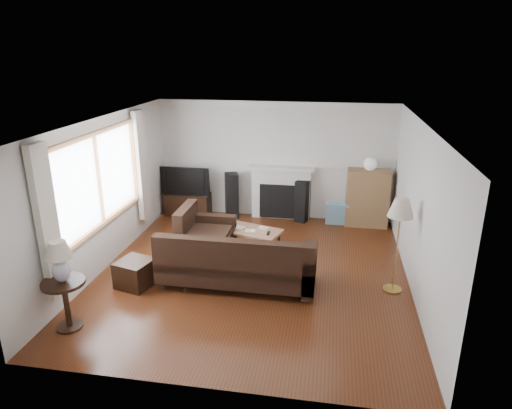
% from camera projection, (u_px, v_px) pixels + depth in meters
% --- Properties ---
extents(room, '(5.10, 5.60, 2.54)m').
position_uv_depth(room, '(253.00, 202.00, 7.16)').
color(room, '#512512').
rests_on(room, ground).
extents(window, '(0.12, 2.74, 1.54)m').
position_uv_depth(window, '(99.00, 180.00, 7.26)').
color(window, brown).
rests_on(window, room).
extents(curtain_near, '(0.10, 0.35, 2.10)m').
position_uv_depth(curtain_near, '(47.00, 223.00, 5.89)').
color(curtain_near, beige).
rests_on(curtain_near, room).
extents(curtain_far, '(0.10, 0.35, 2.10)m').
position_uv_depth(curtain_far, '(141.00, 166.00, 8.72)').
color(curtain_far, beige).
rests_on(curtain_far, room).
extents(fireplace, '(1.40, 0.26, 1.15)m').
position_uv_depth(fireplace, '(281.00, 193.00, 9.82)').
color(fireplace, white).
rests_on(fireplace, room).
extents(tv_stand, '(0.98, 0.44, 0.49)m').
position_uv_depth(tv_stand, '(188.00, 204.00, 10.12)').
color(tv_stand, black).
rests_on(tv_stand, ground).
extents(television, '(1.09, 0.14, 0.63)m').
position_uv_depth(television, '(187.00, 180.00, 9.94)').
color(television, black).
rests_on(television, tv_stand).
extents(speaker_left, '(0.36, 0.40, 0.98)m').
position_uv_depth(speaker_left, '(232.00, 195.00, 9.90)').
color(speaker_left, black).
rests_on(speaker_left, ground).
extents(speaker_right, '(0.33, 0.36, 0.89)m').
position_uv_depth(speaker_right, '(302.00, 201.00, 9.69)').
color(speaker_right, black).
rests_on(speaker_right, ground).
extents(bookshelf, '(0.86, 0.41, 1.18)m').
position_uv_depth(bookshelf, '(367.00, 198.00, 9.41)').
color(bookshelf, olive).
rests_on(bookshelf, ground).
extents(globe_lamp, '(0.26, 0.26, 0.26)m').
position_uv_depth(globe_lamp, '(370.00, 164.00, 9.17)').
color(globe_lamp, white).
rests_on(globe_lamp, bookshelf).
extents(sectional_sofa, '(2.62, 1.92, 0.85)m').
position_uv_depth(sectional_sofa, '(238.00, 259.00, 7.09)').
color(sectional_sofa, black).
rests_on(sectional_sofa, ground).
extents(coffee_table, '(1.18, 0.86, 0.41)m').
position_uv_depth(coffee_table, '(251.00, 240.00, 8.34)').
color(coffee_table, '#A36F4E').
rests_on(coffee_table, ground).
extents(footstool, '(0.62, 0.62, 0.42)m').
position_uv_depth(footstool, '(135.00, 273.00, 7.11)').
color(footstool, black).
rests_on(footstool, ground).
extents(floor_lamp, '(0.43, 0.43, 1.48)m').
position_uv_depth(floor_lamp, '(397.00, 246.00, 6.80)').
color(floor_lamp, '#AD893C').
rests_on(floor_lamp, ground).
extents(side_table, '(0.56, 0.56, 0.70)m').
position_uv_depth(side_table, '(67.00, 305.00, 5.99)').
color(side_table, black).
rests_on(side_table, ground).
extents(table_lamp, '(0.34, 0.34, 0.55)m').
position_uv_depth(table_lamp, '(60.00, 262.00, 5.79)').
color(table_lamp, silver).
rests_on(table_lamp, side_table).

